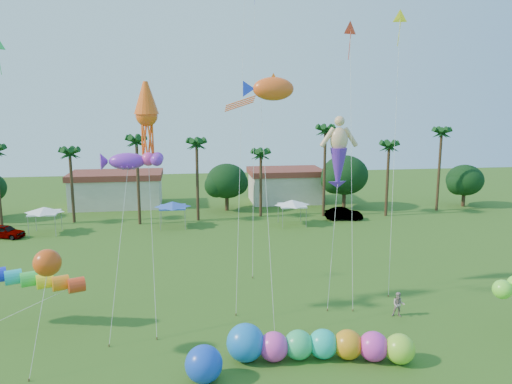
{
  "coord_description": "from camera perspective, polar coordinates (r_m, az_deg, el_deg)",
  "views": [
    {
      "loc": [
        -4.33,
        -20.6,
        14.75
      ],
      "look_at": [
        0.0,
        10.0,
        9.0
      ],
      "focal_mm": 35.0,
      "sensor_mm": 36.0,
      "label": 1
    }
  ],
  "objects": [
    {
      "name": "tree_line",
      "position": [
        65.91,
        -1.08,
        1.4
      ],
      "size": [
        69.46,
        8.91,
        11.0
      ],
      "color": "#3A2819",
      "rests_on": "ground"
    },
    {
      "name": "buildings_row",
      "position": [
        71.75,
        -6.94,
        0.23
      ],
      "size": [
        35.0,
        7.0,
        4.0
      ],
      "color": "beige",
      "rests_on": "ground"
    },
    {
      "name": "tent_row",
      "position": [
        58.2,
        -9.53,
        -1.5
      ],
      "size": [
        31.0,
        4.0,
        0.6
      ],
      "color": "white",
      "rests_on": "ground"
    },
    {
      "name": "car_a",
      "position": [
        60.43,
        -26.74,
        -4.05
      ],
      "size": [
        4.49,
        2.94,
        1.42
      ],
      "primitive_type": "imported",
      "rotation": [
        0.0,
        0.0,
        1.24
      ],
      "color": "#4C4C54",
      "rests_on": "ground"
    },
    {
      "name": "car_b",
      "position": [
        62.91,
        10.0,
        -2.48
      ],
      "size": [
        4.71,
        2.11,
        1.5
      ],
      "primitive_type": "imported",
      "rotation": [
        0.0,
        0.0,
        1.45
      ],
      "color": "#4C4C54",
      "rests_on": "ground"
    },
    {
      "name": "spectator_b",
      "position": [
        36.46,
        15.97,
        -12.27
      ],
      "size": [
        1.02,
        0.91,
        1.74
      ],
      "primitive_type": "imported",
      "rotation": [
        0.0,
        0.0,
        -0.35
      ],
      "color": "#A78F8B",
      "rests_on": "ground"
    },
    {
      "name": "caterpillar_inflatable",
      "position": [
        30.01,
        6.5,
        -16.98
      ],
      "size": [
        10.73,
        3.62,
        2.19
      ],
      "rotation": [
        0.0,
        0.0,
        -0.16
      ],
      "color": "#E93DB0",
      "rests_on": "ground"
    },
    {
      "name": "blue_ball",
      "position": [
        27.96,
        -5.99,
        -18.97
      ],
      "size": [
        2.01,
        2.01,
        2.01
      ],
      "primitive_type": "sphere",
      "color": "blue",
      "rests_on": "ground"
    },
    {
      "name": "rainbow_tube",
      "position": [
        35.06,
        -22.74,
        -9.93
      ],
      "size": [
        8.44,
        2.36,
        3.47
      ],
      "color": "red",
      "rests_on": "ground"
    },
    {
      "name": "green_worm",
      "position": [
        34.89,
        26.33,
        -9.94
      ],
      "size": [
        9.92,
        1.95,
        3.9
      ],
      "color": "#72F536",
      "rests_on": "ground"
    },
    {
      "name": "orange_ball_kite",
      "position": [
        29.97,
        -22.75,
        -7.48
      ],
      "size": [
        1.94,
        2.95,
        6.67
      ],
      "color": "#DC4811",
      "rests_on": "ground"
    },
    {
      "name": "merman_kite",
      "position": [
        38.08,
        9.41,
        3.94
      ],
      "size": [
        2.96,
        4.88,
        13.07
      ],
      "color": "#E6B383",
      "rests_on": "ground"
    },
    {
      "name": "fish_kite",
      "position": [
        33.69,
        2.0,
        11.69
      ],
      "size": [
        4.35,
        5.58,
        16.3
      ],
      "color": "#FB581B",
      "rests_on": "ground"
    },
    {
      "name": "squid_kite",
      "position": [
        33.4,
        -12.39,
        8.52
      ],
      "size": [
        2.01,
        4.88,
        15.99
      ],
      "color": "#FF5814",
      "rests_on": "ground"
    },
    {
      "name": "lobster_kite",
      "position": [
        32.77,
        -14.5,
        3.42
      ],
      "size": [
        4.4,
        5.02,
        11.66
      ],
      "color": "purple",
      "rests_on": "ground"
    },
    {
      "name": "delta_kite_red",
      "position": [
        38.44,
        10.72,
        17.35
      ],
      "size": [
        1.29,
        4.83,
        20.37
      ],
      "color": "#FE3B1C",
      "rests_on": "ground"
    },
    {
      "name": "delta_kite_yellow",
      "position": [
        41.16,
        16.12,
        18.12
      ],
      "size": [
        2.0,
        3.78,
        21.44
      ],
      "color": "yellow",
      "rests_on": "ground"
    }
  ]
}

